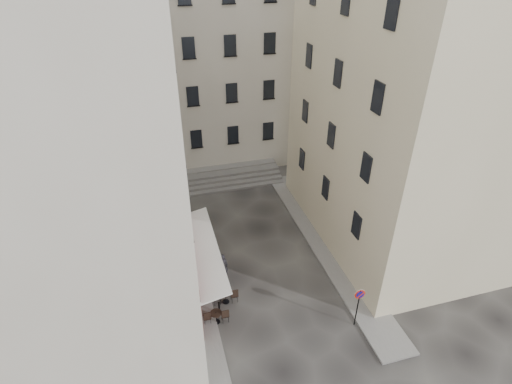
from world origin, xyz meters
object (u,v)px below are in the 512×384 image
object	(u,v)px
no_parking_sign	(359,301)
bistro_table_b	(225,296)
bistro_table_a	(216,316)
pedestrian	(223,266)

from	to	relation	value
no_parking_sign	bistro_table_b	distance (m)	7.04
bistro_table_a	pedestrian	distance (m)	3.31
bistro_table_a	bistro_table_b	size ratio (longest dim) A/B	0.97
no_parking_sign	pedestrian	size ratio (longest dim) A/B	1.42
no_parking_sign	bistro_table_a	size ratio (longest dim) A/B	1.91
no_parking_sign	bistro_table_a	bearing A→B (deg)	165.54
bistro_table_b	bistro_table_a	bearing A→B (deg)	-121.84
no_parking_sign	pedestrian	distance (m)	7.88
no_parking_sign	bistro_table_a	xyz separation A→B (m)	(-6.84, 2.09, -1.29)
bistro_table_b	pedestrian	size ratio (longest dim) A/B	0.77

